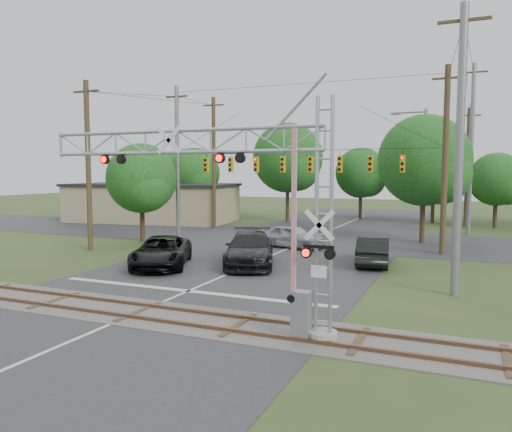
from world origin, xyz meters
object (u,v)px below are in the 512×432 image
at_px(car_dark, 250,249).
at_px(commercial_building, 153,202).
at_px(pickup_black, 162,252).
at_px(crossing_gantry, 228,191).
at_px(sedan_silver, 292,236).
at_px(traffic_signal_span, 309,162).
at_px(streetlight, 422,168).

xyz_separation_m(car_dark, commercial_building, (-19.00, 18.34, 1.04)).
bearing_deg(car_dark, pickup_black, -173.12).
relative_size(crossing_gantry, sedan_silver, 2.31).
xyz_separation_m(sedan_silver, commercial_building, (-19.10, 11.50, 1.16)).
height_order(crossing_gantry, sedan_silver, crossing_gantry).
relative_size(crossing_gantry, traffic_signal_span, 0.55).
xyz_separation_m(crossing_gantry, sedan_silver, (-3.72, 17.19, -3.73)).
height_order(crossing_gantry, traffic_signal_span, traffic_signal_span).
xyz_separation_m(crossing_gantry, streetlight, (3.89, 23.50, 0.83)).
bearing_deg(streetlight, traffic_signal_span, -143.20).
distance_m(crossing_gantry, car_dark, 11.61).
distance_m(car_dark, commercial_building, 26.42).
bearing_deg(streetlight, commercial_building, 169.00).
bearing_deg(commercial_building, pickup_black, -61.68).
height_order(traffic_signal_span, commercial_building, traffic_signal_span).
bearing_deg(streetlight, crossing_gantry, -99.39).
relative_size(crossing_gantry, commercial_building, 0.60).
bearing_deg(traffic_signal_span, car_dark, -96.00).
height_order(crossing_gantry, car_dark, crossing_gantry).
xyz_separation_m(car_dark, streetlight, (7.71, 13.14, 4.44)).
relative_size(commercial_building, streetlight, 1.84).
bearing_deg(crossing_gantry, commercial_building, 128.50).
bearing_deg(pickup_black, sedan_silver, 40.57).
height_order(crossing_gantry, commercial_building, crossing_gantry).
distance_m(crossing_gantry, commercial_building, 36.75).
height_order(crossing_gantry, streetlight, streetlight).
relative_size(traffic_signal_span, pickup_black, 3.31).
bearing_deg(sedan_silver, pickup_black, 166.94).
height_order(crossing_gantry, pickup_black, crossing_gantry).
distance_m(commercial_building, streetlight, 27.42).
distance_m(car_dark, sedan_silver, 6.84).
distance_m(crossing_gantry, streetlight, 23.83).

